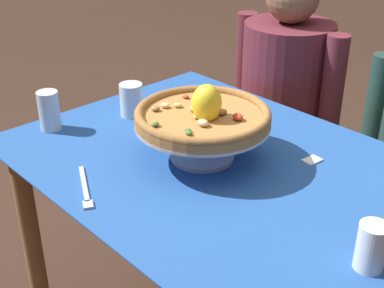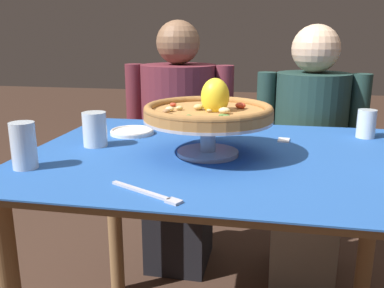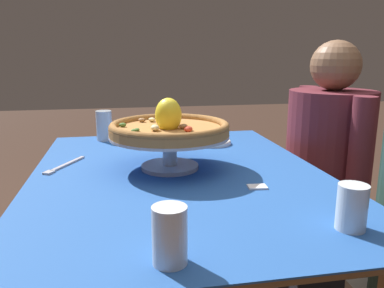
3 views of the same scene
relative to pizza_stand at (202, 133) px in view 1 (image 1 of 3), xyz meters
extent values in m
cylinder|color=olive|center=(-0.45, -0.33, -0.47)|extent=(0.06, 0.06, 0.74)
cylinder|color=olive|center=(-0.45, 0.37, -0.47)|extent=(0.06, 0.06, 0.74)
cube|color=olive|center=(0.05, 0.02, -0.09)|extent=(1.12, 0.82, 0.02)
cube|color=#23519E|center=(0.05, 0.02, -0.08)|extent=(1.16, 0.86, 0.00)
cylinder|color=#B7B7C1|center=(0.00, 0.00, -0.07)|extent=(0.18, 0.18, 0.01)
cylinder|color=#B7B7C1|center=(0.00, 0.00, -0.02)|extent=(0.04, 0.04, 0.09)
cylinder|color=#B7B7C1|center=(0.00, 0.00, 0.03)|extent=(0.36, 0.36, 0.01)
cylinder|color=#AD753D|center=(0.00, 0.00, 0.04)|extent=(0.36, 0.36, 0.02)
torus|color=olive|center=(0.00, 0.00, 0.06)|extent=(0.36, 0.36, 0.02)
ellipsoid|color=beige|center=(0.05, -0.05, 0.06)|extent=(0.03, 0.03, 0.02)
ellipsoid|color=beige|center=(-0.10, -0.04, 0.06)|extent=(0.03, 0.03, 0.01)
ellipsoid|color=#C63D28|center=(-0.11, 0.04, 0.06)|extent=(0.02, 0.02, 0.01)
ellipsoid|color=#996B42|center=(-0.10, -0.08, 0.06)|extent=(0.02, 0.03, 0.01)
ellipsoid|color=#4C7533|center=(0.00, 0.00, 0.06)|extent=(0.03, 0.03, 0.01)
ellipsoid|color=#4C7533|center=(0.06, -0.11, 0.06)|extent=(0.02, 0.02, 0.01)
ellipsoid|color=#4C7533|center=(-0.03, -0.14, 0.06)|extent=(0.02, 0.02, 0.01)
ellipsoid|color=#996B42|center=(0.04, 0.04, 0.06)|extent=(0.02, 0.03, 0.01)
ellipsoid|color=#C63D28|center=(0.09, 0.04, 0.06)|extent=(0.04, 0.03, 0.02)
ellipsoid|color=tan|center=(-0.08, -0.02, 0.06)|extent=(0.03, 0.03, 0.01)
ellipsoid|color=tan|center=(0.01, -0.03, 0.06)|extent=(0.02, 0.02, 0.01)
ellipsoid|color=tan|center=(-0.03, 0.00, 0.06)|extent=(0.04, 0.04, 0.02)
ellipsoid|color=#996B42|center=(0.01, -0.02, 0.06)|extent=(0.03, 0.04, 0.02)
ellipsoid|color=#4C7533|center=(0.05, -0.10, 0.06)|extent=(0.02, 0.02, 0.01)
ellipsoid|color=yellow|center=(0.02, -0.01, 0.09)|extent=(0.11, 0.11, 0.10)
cylinder|color=white|center=(0.55, -0.07, -0.02)|extent=(0.06, 0.06, 0.10)
cylinder|color=silver|center=(0.55, -0.07, -0.06)|extent=(0.05, 0.05, 0.04)
cylinder|color=silver|center=(-0.45, -0.21, -0.02)|extent=(0.06, 0.06, 0.12)
cylinder|color=silver|center=(-0.45, -0.21, -0.03)|extent=(0.06, 0.06, 0.09)
cylinder|color=silver|center=(-0.36, 0.03, -0.02)|extent=(0.07, 0.07, 0.11)
cylinder|color=silver|center=(-0.36, 0.03, -0.04)|extent=(0.07, 0.07, 0.07)
cylinder|color=white|center=(-0.30, 0.20, -0.07)|extent=(0.15, 0.15, 0.01)
torus|color=silver|center=(-0.30, 0.20, -0.06)|extent=(0.15, 0.15, 0.01)
cube|color=#B7B7C1|center=(-0.10, -0.32, -0.07)|extent=(0.16, 0.09, 0.01)
cube|color=#B7B7C1|center=(-0.01, -0.36, -0.07)|extent=(0.04, 0.04, 0.01)
cube|color=white|center=(0.22, 0.21, -0.07)|extent=(0.04, 0.05, 0.00)
cube|color=black|center=(-0.24, 0.67, -0.62)|extent=(0.28, 0.32, 0.44)
cylinder|color=maroon|center=(-0.24, 0.67, -0.14)|extent=(0.34, 0.34, 0.53)
cylinder|color=maroon|center=(-0.45, 0.68, -0.10)|extent=(0.08, 0.08, 0.45)
cylinder|color=maroon|center=(-0.03, 0.67, -0.10)|extent=(0.08, 0.08, 0.45)
cylinder|color=#1E3833|center=(0.15, 0.67, -0.11)|extent=(0.08, 0.08, 0.43)
camera|label=1|loc=(0.92, -0.90, 0.64)|focal=49.93mm
camera|label=2|loc=(0.17, -1.13, 0.26)|focal=38.70mm
camera|label=3|loc=(1.15, -0.15, 0.27)|focal=36.29mm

